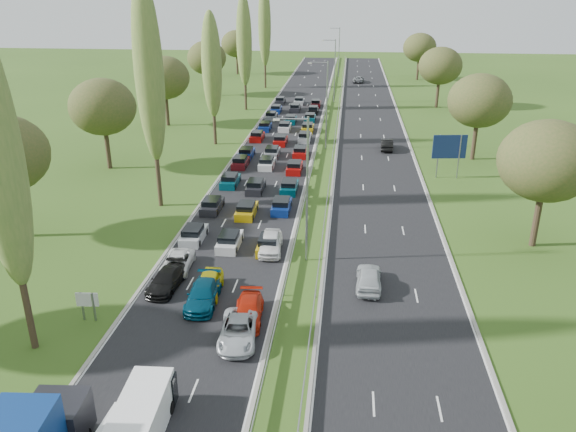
% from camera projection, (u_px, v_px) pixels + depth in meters
% --- Properties ---
extents(ground, '(260.00, 260.00, 0.00)m').
position_uv_depth(ground, '(326.00, 145.00, 80.64)').
color(ground, '#335219').
rests_on(ground, ground).
extents(near_carriageway, '(10.50, 215.00, 0.04)m').
position_uv_depth(near_carriageway, '(282.00, 140.00, 83.62)').
color(near_carriageway, black).
rests_on(near_carriageway, ground).
extents(far_carriageway, '(10.50, 215.00, 0.04)m').
position_uv_depth(far_carriageway, '(373.00, 142.00, 82.27)').
color(far_carriageway, black).
rests_on(far_carriageway, ground).
extents(central_reservation, '(2.36, 215.00, 0.32)m').
position_uv_depth(central_reservation, '(327.00, 137.00, 82.74)').
color(central_reservation, gray).
rests_on(central_reservation, ground).
extents(lamp_columns, '(0.18, 140.18, 12.00)m').
position_uv_depth(lamp_columns, '(327.00, 106.00, 76.55)').
color(lamp_columns, gray).
rests_on(lamp_columns, ground).
extents(poplar_row, '(2.80, 127.80, 22.44)m').
position_uv_depth(poplar_row, '(190.00, 66.00, 66.69)').
color(poplar_row, '#2D2116').
rests_on(poplar_row, ground).
extents(woodland_left, '(8.00, 166.00, 11.10)m').
position_uv_depth(woodland_left, '(90.00, 113.00, 64.40)').
color(woodland_left, '#2D2116').
rests_on(woodland_left, ground).
extents(woodland_right, '(8.00, 153.00, 11.10)m').
position_uv_depth(woodland_right, '(495.00, 114.00, 63.52)').
color(woodland_right, '#2D2116').
rests_on(woodland_right, ground).
extents(traffic_queue_fill, '(8.92, 69.89, 0.80)m').
position_uv_depth(traffic_queue_fill, '(277.00, 145.00, 78.96)').
color(traffic_queue_fill, '#B2B7BC').
rests_on(traffic_queue_fill, ground).
extents(near_car_2, '(2.44, 4.79, 1.30)m').
position_uv_depth(near_car_2, '(177.00, 263.00, 44.64)').
color(near_car_2, silver).
rests_on(near_car_2, near_carriageway).
extents(near_car_3, '(2.25, 4.88, 1.38)m').
position_uv_depth(near_car_3, '(166.00, 280.00, 41.91)').
color(near_car_3, black).
rests_on(near_car_3, near_carriageway).
extents(near_car_7, '(2.30, 5.19, 1.48)m').
position_uv_depth(near_car_7, '(203.00, 294.00, 39.83)').
color(near_car_7, '#053A52').
rests_on(near_car_7, near_carriageway).
extents(near_car_8, '(2.03, 4.54, 1.52)m').
position_uv_depth(near_car_8, '(209.00, 284.00, 41.11)').
color(near_car_8, '#BDB90C').
rests_on(near_car_8, near_carriageway).
extents(near_car_10, '(2.72, 5.18, 1.39)m').
position_uv_depth(near_car_10, '(238.00, 331.00, 35.67)').
color(near_car_10, '#B7BCC1').
rests_on(near_car_10, near_carriageway).
extents(near_car_11, '(2.20, 4.75, 1.34)m').
position_uv_depth(near_car_11, '(248.00, 311.00, 37.89)').
color(near_car_11, '#B9200B').
rests_on(near_car_11, near_carriageway).
extents(near_car_12, '(2.17, 4.81, 1.60)m').
position_uv_depth(near_car_12, '(271.00, 243.00, 47.78)').
color(near_car_12, white).
rests_on(near_car_12, near_carriageway).
extents(far_car_0, '(2.03, 4.74, 1.60)m').
position_uv_depth(far_car_0, '(369.00, 278.00, 42.00)').
color(far_car_0, '#AFB5B9').
rests_on(far_car_0, far_carriageway).
extents(far_car_1, '(1.82, 4.72, 1.53)m').
position_uv_depth(far_car_1, '(387.00, 144.00, 78.14)').
color(far_car_1, black).
rests_on(far_car_1, far_carriageway).
extents(far_car_2, '(2.80, 5.48, 1.48)m').
position_uv_depth(far_car_2, '(358.00, 79.00, 134.41)').
color(far_car_2, gray).
rests_on(far_car_2, far_carriageway).
extents(white_van_rear, '(2.13, 5.43, 2.18)m').
position_uv_depth(white_van_rear, '(143.00, 414.00, 28.09)').
color(white_van_rear, white).
rests_on(white_van_rear, near_carriageway).
extents(info_sign, '(1.50, 0.21, 2.10)m').
position_uv_depth(info_sign, '(88.00, 302.00, 37.61)').
color(info_sign, gray).
rests_on(info_sign, ground).
extents(direction_sign, '(3.98, 0.64, 5.20)m').
position_uv_depth(direction_sign, '(449.00, 149.00, 65.44)').
color(direction_sign, gray).
rests_on(direction_sign, ground).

